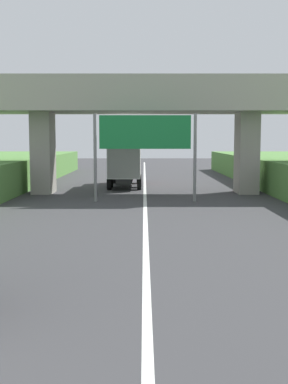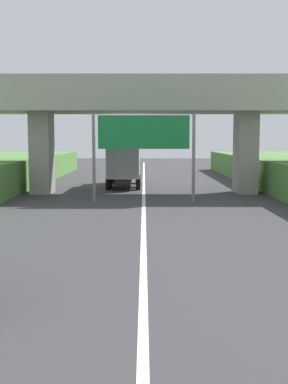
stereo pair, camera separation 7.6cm
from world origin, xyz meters
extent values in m
cube|color=white|center=(0.00, 31.89, 0.00)|extent=(0.20, 103.78, 0.01)
cube|color=#9E998E|center=(0.00, 39.86, 5.88)|extent=(40.00, 4.80, 1.10)
cube|color=#9E998E|center=(0.00, 37.64, 6.98)|extent=(40.00, 0.36, 1.10)
cube|color=#9E998E|center=(0.00, 42.08, 6.98)|extent=(40.00, 0.36, 1.10)
cube|color=gray|center=(-6.76, 39.86, 2.67)|extent=(1.30, 2.20, 5.33)
cube|color=gray|center=(6.76, 39.86, 2.67)|extent=(1.30, 2.20, 5.33)
cylinder|color=slate|center=(-2.85, 35.28, 2.52)|extent=(0.18, 0.18, 5.03)
cylinder|color=slate|center=(2.85, 35.28, 2.52)|extent=(0.18, 0.18, 5.03)
cube|color=#167238|center=(0.00, 35.28, 3.98)|extent=(5.20, 0.12, 1.90)
cube|color=white|center=(0.00, 35.27, 3.98)|extent=(4.89, 0.01, 1.67)
cube|color=black|center=(-1.47, 44.50, 0.66)|extent=(1.10, 7.30, 0.36)
cube|color=red|center=(-1.47, 47.10, 1.89)|extent=(2.10, 2.10, 2.10)
cube|color=#2D3842|center=(-1.47, 48.12, 2.19)|extent=(1.89, 0.06, 0.90)
cube|color=#B7B7B2|center=(-1.47, 43.45, 2.14)|extent=(2.30, 5.20, 2.60)
cube|color=gray|center=(-1.47, 40.87, 2.14)|extent=(2.21, 0.04, 2.50)
cylinder|color=black|center=(-2.44, 47.10, 0.48)|extent=(0.30, 0.96, 0.96)
cylinder|color=black|center=(-0.50, 47.10, 0.48)|extent=(0.30, 0.96, 0.96)
cylinder|color=black|center=(-2.54, 42.02, 0.48)|extent=(0.30, 0.96, 0.96)
cylinder|color=black|center=(-0.40, 42.02, 0.48)|extent=(0.30, 0.96, 0.96)
cylinder|color=black|center=(-2.54, 43.71, 0.48)|extent=(0.30, 0.96, 0.96)
cylinder|color=black|center=(-0.40, 43.71, 0.48)|extent=(0.30, 0.96, 0.96)
camera|label=1|loc=(-0.06, 7.34, 3.57)|focal=45.78mm
camera|label=2|loc=(0.02, 7.34, 3.57)|focal=45.78mm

